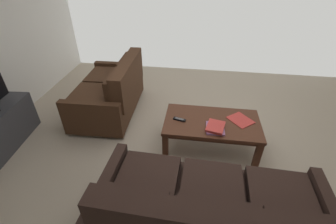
# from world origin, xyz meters

# --- Properties ---
(ground_plane) EXTENTS (5.85, 5.22, 0.01)m
(ground_plane) POSITION_xyz_m (0.00, 0.00, -0.00)
(ground_plane) COLOR tan
(sofa_main) EXTENTS (1.97, 0.97, 0.87)m
(sofa_main) POSITION_xyz_m (-0.14, 1.20, 0.37)
(sofa_main) COLOR black
(sofa_main) RESTS_ON ground
(loveseat_near) EXTENTS (0.91, 1.46, 0.89)m
(loveseat_near) POSITION_xyz_m (1.38, -0.72, 0.37)
(loveseat_near) COLOR black
(loveseat_near) RESTS_ON ground
(coffee_table) EXTENTS (1.20, 0.67, 0.44)m
(coffee_table) POSITION_xyz_m (-0.18, -0.06, 0.38)
(coffee_table) COLOR #4C2819
(coffee_table) RESTS_ON ground
(book_stack) EXTENTS (0.25, 0.29, 0.05)m
(book_stack) POSITION_xyz_m (-0.21, 0.10, 0.47)
(book_stack) COLOR #996699
(book_stack) RESTS_ON coffee_table
(tv_remote) EXTENTS (0.17, 0.08, 0.02)m
(tv_remote) POSITION_xyz_m (0.24, -0.03, 0.45)
(tv_remote) COLOR black
(tv_remote) RESTS_ON coffee_table
(loose_magazine) EXTENTS (0.36, 0.37, 0.01)m
(loose_magazine) POSITION_xyz_m (-0.53, -0.13, 0.44)
(loose_magazine) COLOR #C63833
(loose_magazine) RESTS_ON coffee_table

